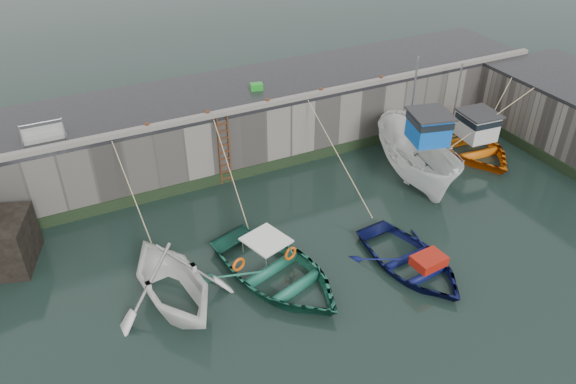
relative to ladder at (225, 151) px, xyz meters
name	(u,v)px	position (x,y,z in m)	size (l,w,h in m)	color
ground	(395,317)	(2.00, -9.91, -1.59)	(120.00, 120.00, 0.00)	black
quay_back	(245,120)	(2.00, 2.59, -0.09)	(30.00, 5.00, 3.00)	slate
road_back	(243,88)	(2.00, 2.59, 1.49)	(30.00, 5.00, 0.16)	black
kerb_back	(264,104)	(2.00, 0.24, 1.67)	(30.00, 0.30, 0.20)	slate
algae_back	(268,167)	(2.00, 0.05, -1.34)	(30.00, 0.08, 0.50)	black
ladder	(225,151)	(0.00, 0.00, 0.00)	(0.51, 0.08, 3.20)	#3F1E0F
boat_near_white	(175,302)	(-4.19, -6.11, -1.59)	(4.15, 4.81, 2.53)	white
boat_near_white_rope	(142,230)	(-4.19, -1.76, -1.59)	(0.04, 4.52, 3.10)	tan
boat_near_blue	(277,279)	(-0.67, -6.61, -1.59)	(4.03, 5.65, 1.17)	#1B604A
boat_near_blue_rope	(229,210)	(-0.67, -2.01, -1.59)	(0.04, 4.94, 3.10)	tan
boat_near_navy	(410,266)	(3.91, -8.11, -1.59)	(3.37, 4.72, 0.98)	#0A1044
boat_near_navy_rope	(335,192)	(3.91, -2.76, -1.59)	(0.04, 6.26, 3.10)	tan
boat_far_white	(418,157)	(7.75, -3.28, -0.54)	(3.89, 6.84, 5.49)	white
boat_far_orange	(466,141)	(11.50, -2.22, -1.19)	(4.77, 6.35, 4.25)	orange
fish_crate	(257,87)	(2.42, 2.02, 1.72)	(0.55, 0.39, 0.30)	#1B9522
railing	(43,134)	(-6.75, 1.33, 1.77)	(1.60, 1.05, 1.00)	#A5A8AD
bollard_a	(147,126)	(-3.00, 0.34, 1.71)	(0.18, 0.18, 0.28)	#3F1E0F
bollard_b	(208,114)	(-0.50, 0.34, 1.71)	(0.18, 0.18, 0.28)	#3F1E0F
bollard_c	(268,102)	(2.20, 0.34, 1.71)	(0.18, 0.18, 0.28)	#3F1E0F
bollard_d	(321,91)	(4.80, 0.34, 1.71)	(0.18, 0.18, 0.28)	#3F1E0F
bollard_e	(381,79)	(8.00, 0.34, 1.71)	(0.18, 0.18, 0.28)	#3F1E0F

